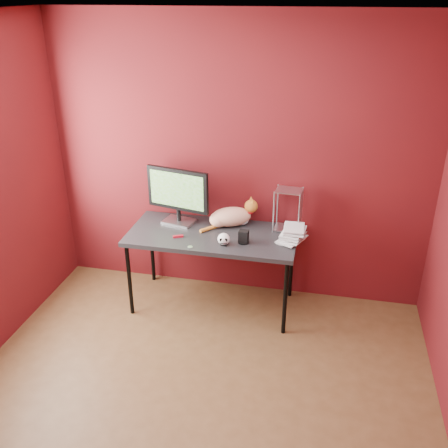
% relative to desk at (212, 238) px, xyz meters
% --- Properties ---
extents(room, '(3.52, 3.52, 2.61)m').
position_rel_desk_xyz_m(room, '(0.15, -1.37, 0.75)').
color(room, '#4F331B').
rests_on(room, ground).
extents(desk, '(1.50, 0.70, 0.75)m').
position_rel_desk_xyz_m(desk, '(0.00, 0.00, 0.00)').
color(desk, black).
rests_on(desk, ground).
extents(monitor, '(0.60, 0.25, 0.52)m').
position_rel_desk_xyz_m(monitor, '(-0.36, 0.16, 0.34)').
color(monitor, '#B5B5BA').
rests_on(monitor, desk).
extents(cat, '(0.48, 0.39, 0.26)m').
position_rel_desk_xyz_m(cat, '(0.13, 0.20, 0.14)').
color(cat, '#D5642D').
rests_on(cat, desk).
extents(skull_mug, '(0.11, 0.11, 0.10)m').
position_rel_desk_xyz_m(skull_mug, '(0.14, -0.19, 0.10)').
color(skull_mug, white).
rests_on(skull_mug, desk).
extents(speaker, '(0.10, 0.10, 0.11)m').
position_rel_desk_xyz_m(speaker, '(0.30, -0.11, 0.10)').
color(speaker, black).
rests_on(speaker, desk).
extents(book_stack, '(0.26, 0.29, 1.39)m').
position_rel_desk_xyz_m(book_stack, '(0.63, 0.04, 0.75)').
color(book_stack, beige).
rests_on(book_stack, desk).
extents(wire_rack, '(0.24, 0.20, 0.39)m').
position_rel_desk_xyz_m(wire_rack, '(0.64, 0.23, 0.24)').
color(wire_rack, '#B5B5BA').
rests_on(wire_rack, desk).
extents(pocket_knife, '(0.09, 0.06, 0.02)m').
position_rel_desk_xyz_m(pocket_knife, '(-0.28, -0.14, 0.06)').
color(pocket_knife, maroon).
rests_on(pocket_knife, desk).
extents(black_gadget, '(0.06, 0.04, 0.02)m').
position_rel_desk_xyz_m(black_gadget, '(0.15, -0.20, 0.06)').
color(black_gadget, black).
rests_on(black_gadget, desk).
extents(washer, '(0.04, 0.04, 0.00)m').
position_rel_desk_xyz_m(washer, '(-0.12, -0.29, 0.05)').
color(washer, '#B5B5BA').
rests_on(washer, desk).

